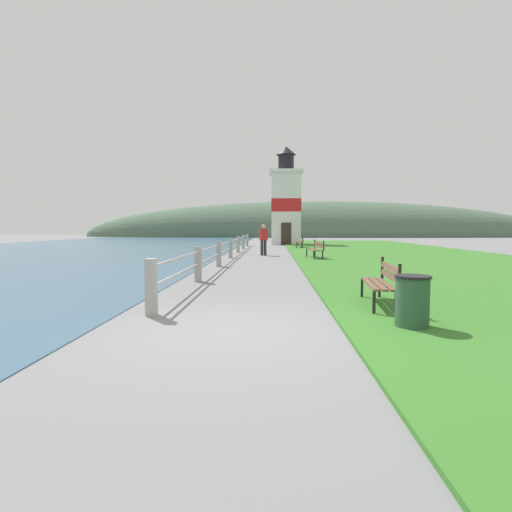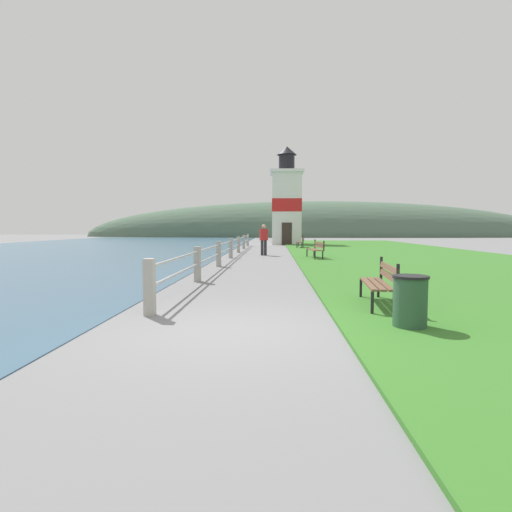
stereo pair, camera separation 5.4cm
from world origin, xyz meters
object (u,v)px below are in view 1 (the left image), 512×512
Objects in this scene: lighthouse at (286,203)px; park_bench_near at (382,280)px; park_bench_midway at (316,248)px; person_strolling at (264,239)px; trash_bin at (412,303)px; park_bench_far at (301,241)px.

park_bench_near is at bearing -88.17° from lighthouse.
lighthouse reaches higher than park_bench_midway.
person_strolling is 16.46m from trash_bin.
trash_bin is (-0.03, -13.72, -0.12)m from park_bench_midway.
lighthouse is at bearing 91.72° from trash_bin.
trash_bin is at bearing 169.81° from person_strolling.
trash_bin is at bearing 95.36° from park_bench_near.
park_bench_near is 1.71m from trash_bin.
person_strolling is (-2.64, -8.07, 0.40)m from park_bench_far.
park_bench_midway is at bearing -84.46° from park_bench_near.
lighthouse is (-0.94, 29.25, 3.30)m from park_bench_near.
park_bench_near is 12.01m from park_bench_midway.
park_bench_far is (-0.01, 22.60, 0.00)m from park_bench_near.
person_strolling reaches higher than park_bench_far.
lighthouse is 31.16m from trash_bin.
park_bench_midway is 2.35× the size of trash_bin.
park_bench_midway is 17.58m from lighthouse.
person_strolling is (-2.67, 2.52, 0.40)m from park_bench_midway.
lighthouse reaches higher than person_strolling.
trash_bin is (2.64, -16.24, -0.52)m from person_strolling.
person_strolling is at bearing -96.64° from lighthouse.
person_strolling is (-2.65, 14.53, 0.40)m from park_bench_near.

